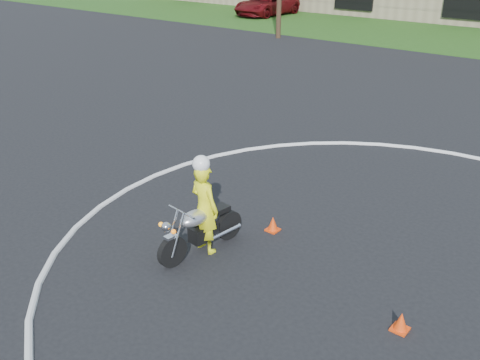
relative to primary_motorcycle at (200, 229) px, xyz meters
The scene contains 4 objects.
ground 3.11m from the primary_motorcycle, 22.45° to the right, with size 120.00×120.00×0.00m, color black.
primary_motorcycle is the anchor object (origin of this frame).
rider_primary_grp 0.43m from the primary_motorcycle, 89.75° to the left, with size 0.66×0.47×1.86m.
pickup_grp 33.14m from the primary_motorcycle, 124.06° to the left, with size 2.62×5.63×1.56m.
Camera 1 is at (2.92, -4.86, 5.20)m, focal length 40.00 mm.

